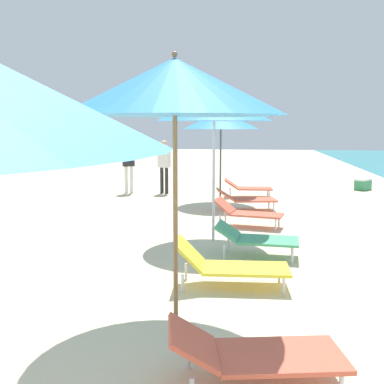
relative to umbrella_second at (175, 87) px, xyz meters
name	(u,v)px	position (x,y,z in m)	size (l,w,h in m)	color
umbrella_second	(175,87)	(0.00, 0.00, 0.00)	(2.27, 2.27, 2.87)	olive
lounger_second_shoreside	(229,265)	(0.51, 1.29, -2.22)	(1.53, 0.69, 0.64)	yellow
lounger_second_inland	(254,352)	(0.82, -1.05, -2.24)	(1.54, 0.88, 0.52)	#D8593F
umbrella_third	(214,107)	(0.11, 3.80, -0.06)	(2.10, 2.10, 2.77)	silver
lounger_third_shoreside	(247,212)	(0.73, 5.04, -2.21)	(1.51, 0.84, 0.59)	#D8593F
lounger_third_inland	(256,238)	(0.89, 2.76, -2.20)	(1.39, 0.76, 0.55)	#4CA572
umbrella_farthest	(221,120)	(-0.03, 8.05, -0.25)	(2.06, 2.06, 2.58)	#4C4C51
lounger_farthest_shoreside	(248,187)	(0.72, 9.20, -2.23)	(1.44, 0.72, 0.54)	#D8593F
lounger_farthest_inland	(246,198)	(0.68, 6.97, -2.22)	(1.57, 0.90, 0.56)	#D8593F
person_walking_mid	(164,161)	(-1.90, 9.62, -1.51)	(0.41, 0.32, 1.67)	#262628
person_walking_far	(128,160)	(-3.02, 9.54, -1.46)	(0.42, 0.34, 1.73)	silver
cooler_box	(363,184)	(4.52, 11.20, -2.33)	(0.63, 0.65, 0.38)	#338C59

